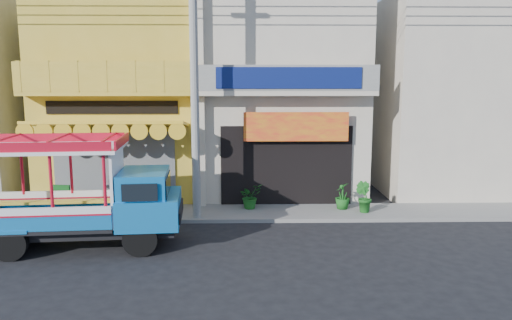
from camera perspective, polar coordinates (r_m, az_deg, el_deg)
The scene contains 12 objects.
ground at distance 13.08m, azimuth -3.69°, elevation -10.98°, with size 90.00×90.00×0.00m, color black.
sidewalk at distance 16.87m, azimuth -3.11°, elevation -6.07°, with size 30.00×2.00×0.12m, color slate.
shophouse_left at distance 20.73m, azimuth -14.07°, elevation 7.86°, with size 6.00×7.50×8.24m.
shophouse_right at distance 20.28m, azimuth 2.87°, elevation 8.10°, with size 6.00×6.75×8.24m.
party_pilaster at distance 17.19m, azimuth -6.50°, elevation 7.48°, with size 0.35×0.30×8.00m, color beige.
filler_building_right at distance 21.96m, azimuth 21.53°, elevation 6.76°, with size 6.00×6.00×7.60m, color beige.
utility_pole at distance 15.63m, azimuth -6.54°, elevation 11.09°, with size 28.00×0.26×9.00m.
songthaew_truck at distance 14.17m, azimuth -19.71°, elevation -3.80°, with size 6.59×2.60×3.01m.
green_sign at distance 17.76m, azimuth -21.33°, elevation -4.41°, with size 0.62×0.36×0.95m.
potted_plant_a at distance 17.12m, azimuth -0.67°, elevation -4.16°, with size 0.76×0.66×0.85m, color #1A5B1B.
potted_plant_b at distance 17.03m, azimuth 12.18°, elevation -4.15°, with size 0.56×0.45×1.02m, color #1A5B1B.
potted_plant_c at distance 17.31m, azimuth 9.86°, elevation -4.05°, with size 0.51×0.51×0.91m, color #1A5B1B.
Camera 1 is at (0.57, -12.26, 4.53)m, focal length 35.00 mm.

